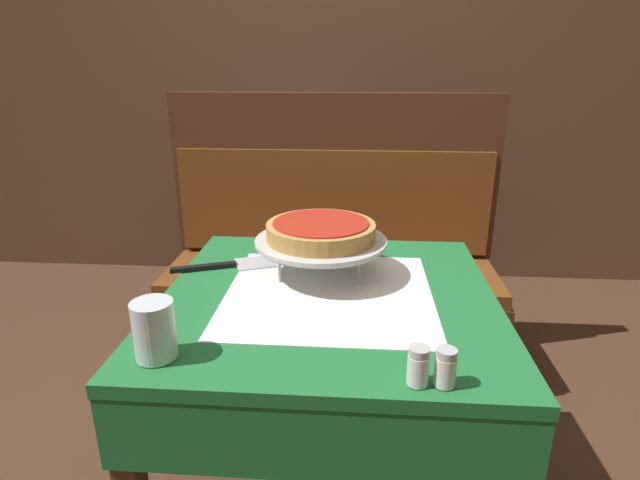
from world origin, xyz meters
TOP-DOWN VIEW (x-y plane):
  - dining_table_front at (0.00, 0.00)m, footprint 0.82×0.82m
  - dining_table_rear at (-0.26, 1.47)m, footprint 0.62×0.62m
  - booth_bench at (-0.04, 0.86)m, footprint 1.41×0.47m
  - back_wall_panel at (0.00, 1.92)m, footprint 6.00×0.04m
  - pizza_pan_stand at (-0.03, 0.11)m, footprint 0.35×0.35m
  - deep_dish_pizza at (-0.03, 0.11)m, footprint 0.29×0.29m
  - pizza_server at (-0.29, 0.15)m, footprint 0.29×0.15m
  - water_glass_near at (-0.32, -0.31)m, footprint 0.08×0.08m
  - salt_shaker at (0.18, -0.36)m, footprint 0.04×0.04m
  - pepper_shaker at (0.22, -0.36)m, footprint 0.04×0.04m
  - condiment_caddy at (-0.29, 1.54)m, footprint 0.12×0.12m

SIDE VIEW (x-z plane):
  - booth_bench at x=-0.04m, z-range -0.24..0.93m
  - dining_table_rear at x=-0.26m, z-range 0.25..0.99m
  - dining_table_front at x=0.00m, z-range 0.26..1.01m
  - pizza_server at x=-0.29m, z-range 0.74..0.76m
  - pepper_shaker at x=0.22m, z-range 0.75..0.82m
  - condiment_caddy at x=-0.29m, z-range 0.71..0.86m
  - salt_shaker at x=0.18m, z-range 0.75..0.82m
  - water_glass_near at x=-0.32m, z-range 0.75..0.86m
  - pizza_pan_stand at x=-0.03m, z-range 0.79..0.89m
  - deep_dish_pizza at x=-0.03m, z-range 0.85..0.89m
  - back_wall_panel at x=0.00m, z-range 0.00..2.40m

